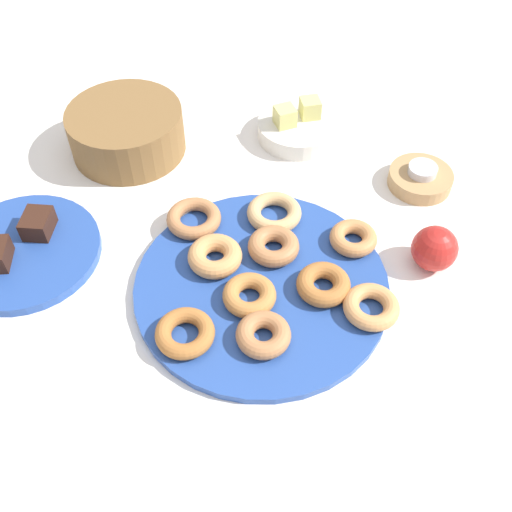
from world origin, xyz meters
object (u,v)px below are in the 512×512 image
object	(u,v)px
donut_4	(194,218)
donut_9	(185,333)
donut_2	(215,256)
donut_plate	(262,286)
donut_8	(371,307)
donut_7	(274,246)
cake_plate	(24,252)
tealight	(423,170)
melon_chunk_right	(310,108)
donut_5	(353,238)
basket	(127,131)
melon_chunk_left	(285,116)
donut_1	(274,213)
fruit_bowl	(298,129)
donut_3	(263,335)
brownie_far	(38,223)
apple	(435,249)
donut_6	(323,284)
candle_holder	(420,179)
donut_0	(249,295)

from	to	relation	value
donut_4	donut_9	bearing A→B (deg)	-105.67
donut_2	donut_plate	bearing A→B (deg)	-46.42
donut_8	donut_7	bearing A→B (deg)	123.83
donut_2	cake_plate	bearing A→B (deg)	158.67
tealight	melon_chunk_right	bearing A→B (deg)	123.92
donut_5	donut_2	bearing A→B (deg)	173.92
basket	melon_chunk_left	xyz separation A→B (m)	(0.29, -0.05, 0.01)
donut_5	melon_chunk_left	size ratio (longest dim) A/B	2.12
donut_1	tealight	world-z (taller)	tealight
donut_7	melon_chunk_left	xyz separation A→B (m)	(0.11, 0.28, 0.02)
donut_1	fruit_bowl	xyz separation A→B (m)	(0.11, 0.21, -0.01)
donut_4	donut_1	bearing A→B (deg)	-10.74
donut_3	tealight	world-z (taller)	tealight
fruit_bowl	melon_chunk_left	distance (m)	0.04
brownie_far	donut_5	bearing A→B (deg)	-19.21
cake_plate	apple	distance (m)	0.65
donut_6	brownie_far	xyz separation A→B (m)	(-0.40, 0.24, 0.01)
donut_2	donut_6	distance (m)	0.17
candle_holder	donut_3	bearing A→B (deg)	-146.33
donut_1	fruit_bowl	distance (m)	0.24
donut_0	donut_4	distance (m)	0.18
donut_4	candle_holder	size ratio (longest dim) A/B	0.80
candle_holder	fruit_bowl	distance (m)	0.25
donut_7	brownie_far	bearing A→B (deg)	157.11
donut_plate	donut_1	size ratio (longest dim) A/B	4.29
basket	tealight	bearing A→B (deg)	-26.88
donut_plate	donut_9	xyz separation A→B (m)	(-0.13, -0.06, 0.02)
donut_1	donut_6	distance (m)	0.17
donut_4	melon_chunk_left	bearing A→B (deg)	40.54
donut_4	apple	distance (m)	0.39
donut_2	donut_7	bearing A→B (deg)	-3.08
donut_5	donut_9	bearing A→B (deg)	-161.25
donut_1	cake_plate	distance (m)	0.41
cake_plate	basket	xyz separation A→B (m)	(0.20, 0.22, 0.03)
donut_plate	donut_7	xyz separation A→B (m)	(0.04, 0.06, 0.02)
candle_holder	apple	xyz separation A→B (m)	(-0.07, -0.17, 0.02)
donut_3	basket	bearing A→B (deg)	103.47
donut_3	cake_plate	world-z (taller)	donut_3
donut_2	melon_chunk_right	xyz separation A→B (m)	(0.26, 0.29, 0.02)
cake_plate	melon_chunk_right	bearing A→B (deg)	17.86
cake_plate	donut_1	bearing A→B (deg)	-6.48
donut_3	donut_9	bearing A→B (deg)	161.75
donut_plate	donut_1	bearing A→B (deg)	64.73
tealight	donut_2	bearing A→B (deg)	-167.84
donut_2	fruit_bowl	bearing A→B (deg)	50.21
donut_plate	donut_6	world-z (taller)	donut_6
donut_0	donut_1	world-z (taller)	donut_0
donut_2	donut_8	size ratio (longest dim) A/B	1.03
fruit_bowl	melon_chunk_left	xyz separation A→B (m)	(-0.03, 0.00, 0.03)
donut_8	donut_2	bearing A→B (deg)	141.32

